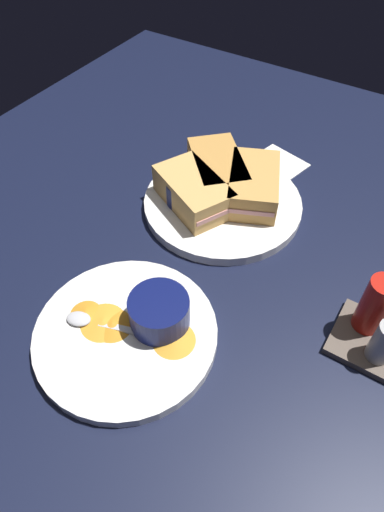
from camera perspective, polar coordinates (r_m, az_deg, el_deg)
ground_plane at (r=71.27cm, az=3.76°, el=2.60°), size 110.00×110.00×3.00cm
plate_sandwich_main at (r=73.41cm, az=3.94°, el=6.76°), size 25.65×25.65×1.60cm
sandwich_half_near at (r=72.43cm, az=7.89°, el=9.02°), size 14.96×12.18×4.80cm
sandwich_half_far at (r=75.00cm, az=3.28°, el=11.04°), size 14.65×14.48×4.80cm
sandwich_half_extra at (r=70.52cm, az=0.17°, el=8.26°), size 12.56×15.02×4.80cm
ramekin_dark_sauce at (r=71.29cm, az=-0.61°, el=8.47°), size 6.96×6.96×3.91cm
spoon_by_dark_ramekin at (r=73.17cm, az=3.74°, el=7.82°), size 7.52×8.48×0.80cm
plate_chips_companion at (r=57.91cm, az=-8.47°, el=-9.88°), size 23.28×23.28×1.60cm
ramekin_light_gravy at (r=55.62cm, az=-4.24°, el=-7.07°), size 7.65×7.65×4.25cm
spoon_by_gravy_ramekin at (r=58.45cm, az=-13.17°, el=-8.14°), size 4.49×9.83×0.80cm
plantain_chip_scatter at (r=57.32cm, az=-8.26°, el=-8.70°), size 11.18×18.01×0.60cm
condiment_caddy at (r=59.32cm, az=22.45°, el=-8.19°), size 9.00×9.00×9.50cm
paper_napkin_folded at (r=83.12cm, az=10.07°, el=11.31°), size 12.90×11.46×0.40cm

